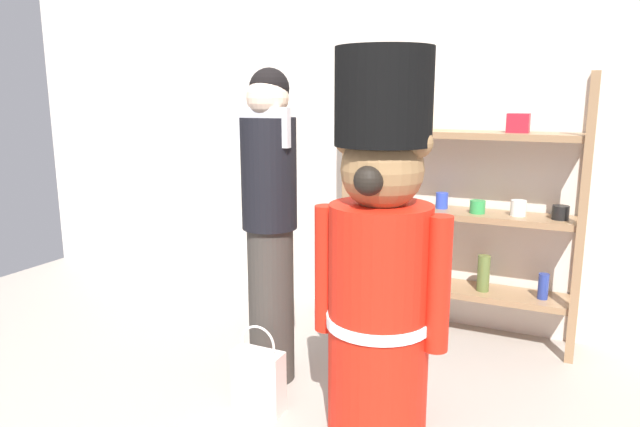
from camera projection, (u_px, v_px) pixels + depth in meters
back_wall at (378, 133)px, 4.02m from camera, size 6.40×0.12×2.60m
merchandise_shelf at (458, 209)px, 3.66m from camera, size 1.49×0.35×1.69m
teddy_bear_guard at (380, 260)px, 2.53m from camera, size 0.64×0.48×1.76m
person_shopper at (270, 219)px, 3.03m from camera, size 0.31×0.29×1.70m
shopping_bag at (259, 379)px, 2.85m from camera, size 0.26×0.11×0.45m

